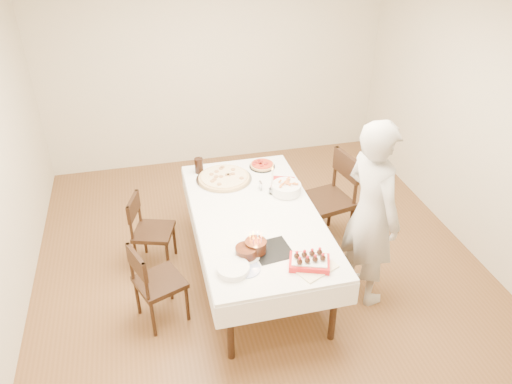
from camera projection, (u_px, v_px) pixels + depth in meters
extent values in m
plane|color=brown|center=(261.00, 268.00, 5.12)|extent=(5.00, 5.00, 0.00)
cube|color=beige|center=(215.00, 65.00, 6.46)|extent=(4.50, 0.04, 2.70)
cube|color=beige|center=(486.00, 126.00, 4.86)|extent=(0.04, 5.00, 2.70)
cube|color=white|center=(256.00, 246.00, 4.83)|extent=(1.16, 2.15, 0.75)
imported|color=#B3AFA9|center=(371.00, 214.00, 4.38)|extent=(0.57, 0.73, 1.79)
cylinder|color=beige|center=(224.00, 178.00, 5.15)|extent=(0.69, 0.69, 0.04)
cylinder|color=red|center=(262.00, 165.00, 5.38)|extent=(0.33, 0.33, 0.04)
cube|color=#B21E1E|center=(283.00, 182.00, 5.12)|extent=(0.30, 0.30, 0.01)
cylinder|color=white|center=(286.00, 188.00, 4.92)|extent=(0.37, 0.37, 0.09)
cylinder|color=white|center=(272.00, 180.00, 4.86)|extent=(0.08, 0.08, 0.30)
cylinder|color=black|center=(199.00, 166.00, 5.25)|extent=(0.10, 0.10, 0.17)
cylinder|color=#38190E|center=(246.00, 252.00, 4.08)|extent=(0.27, 0.27, 0.09)
cube|color=black|center=(272.00, 251.00, 4.18)|extent=(0.35, 0.35, 0.01)
cylinder|color=#3D1D10|center=(256.00, 243.00, 4.11)|extent=(0.18, 0.18, 0.17)
cube|color=beige|center=(315.00, 268.00, 3.98)|extent=(0.39, 0.33, 0.03)
cylinder|color=white|center=(233.00, 269.00, 3.94)|extent=(0.29, 0.29, 0.05)
cylinder|color=white|center=(247.00, 269.00, 3.97)|extent=(0.30, 0.30, 0.01)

